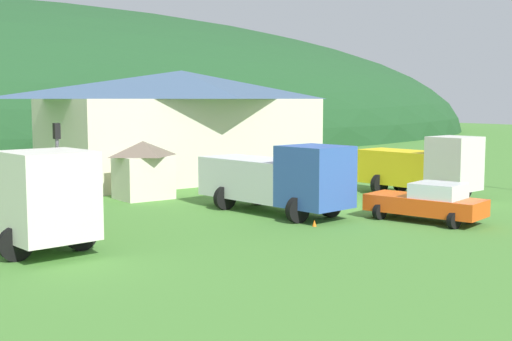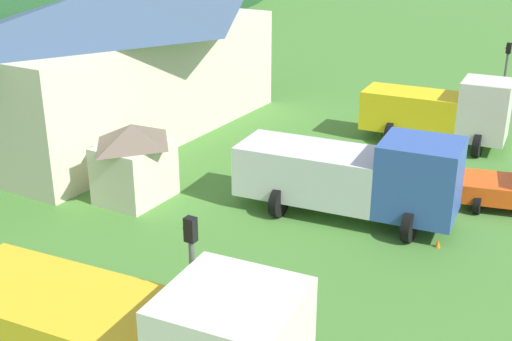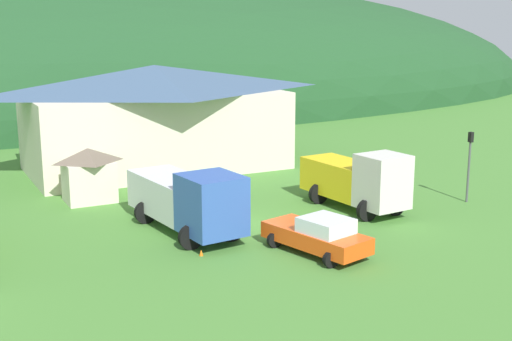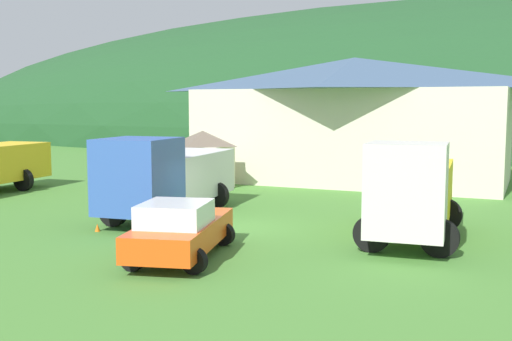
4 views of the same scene
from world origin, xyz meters
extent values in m
plane|color=#477F33|center=(0.00, 0.00, 0.00)|extent=(200.00, 200.00, 0.00)
ellipsoid|color=#1E4723|center=(0.00, 56.83, 0.00)|extent=(150.18, 60.00, 31.91)
cube|color=beige|center=(0.03, 15.01, 2.56)|extent=(16.36, 8.65, 5.12)
pyramid|color=#3D5675|center=(0.03, 15.01, 6.01)|extent=(17.67, 9.34, 1.79)
cube|color=beige|center=(-6.09, 8.54, 1.10)|extent=(2.60, 2.17, 2.20)
pyramid|color=#6B5B4C|center=(-6.09, 8.54, 2.59)|extent=(2.81, 2.35, 0.77)
cube|color=#3356AD|center=(-3.14, -1.36, 1.85)|extent=(2.65, 2.86, 2.60)
cube|color=black|center=(-3.13, -1.49, 2.42)|extent=(1.50, 2.22, 0.83)
cube|color=silver|center=(-3.57, 2.49, 1.46)|extent=(2.93, 5.37, 1.82)
cylinder|color=black|center=(-2.11, -1.25, 0.55)|extent=(1.10, 0.30, 1.10)
cylinder|color=black|center=(-4.18, -1.48, 0.55)|extent=(1.10, 0.30, 1.10)
cylinder|color=black|center=(-2.61, 3.37, 0.55)|extent=(1.10, 0.30, 1.10)
cylinder|color=black|center=(-4.69, 3.15, 0.55)|extent=(1.10, 0.30, 1.10)
cube|color=silver|center=(6.10, -1.44, 1.89)|extent=(2.38, 2.27, 2.69)
cube|color=black|center=(6.11, -1.54, 2.49)|extent=(1.33, 1.77, 0.86)
cube|color=yellow|center=(5.82, 1.81, 1.45)|extent=(2.58, 4.59, 1.80)
cylinder|color=black|center=(7.05, -1.35, 0.55)|extent=(1.10, 0.30, 1.10)
cylinder|color=black|center=(5.15, -1.52, 0.55)|extent=(1.10, 0.30, 1.10)
cylinder|color=black|center=(6.71, 2.55, 0.55)|extent=(1.10, 0.30, 1.10)
cylinder|color=black|center=(4.81, 2.38, 0.55)|extent=(1.10, 0.30, 1.10)
cube|color=#ED4E14|center=(0.37, -4.34, 0.69)|extent=(3.03, 5.18, 0.70)
cube|color=silver|center=(0.51, -4.90, 1.35)|extent=(2.17, 2.31, 0.62)
cylinder|color=black|center=(1.58, -5.74, 0.34)|extent=(0.68, 0.24, 0.68)
cylinder|color=black|center=(-0.04, -6.14, 0.34)|extent=(0.68, 0.24, 0.68)
cylinder|color=black|center=(0.77, -2.53, 0.34)|extent=(0.68, 0.24, 0.68)
cylinder|color=black|center=(-0.84, -2.94, 0.34)|extent=(0.68, 0.24, 0.68)
cylinder|color=#4C4C51|center=(12.20, -1.07, 1.66)|extent=(0.12, 0.12, 3.32)
cube|color=black|center=(12.20, -1.07, 3.60)|extent=(0.20, 0.24, 0.55)
sphere|color=yellow|center=(12.20, -0.94, 3.60)|extent=(0.14, 0.14, 0.14)
cone|color=orange|center=(-4.11, -2.45, 0.00)|extent=(0.36, 0.36, 0.54)
camera|label=1|loc=(-22.09, -22.70, 5.12)|focal=47.66mm
camera|label=2|loc=(-23.56, -7.01, 10.28)|focal=46.32mm
camera|label=3|loc=(-14.46, -27.46, 9.62)|focal=47.30mm
camera|label=4|loc=(9.37, -19.25, 4.34)|focal=43.56mm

